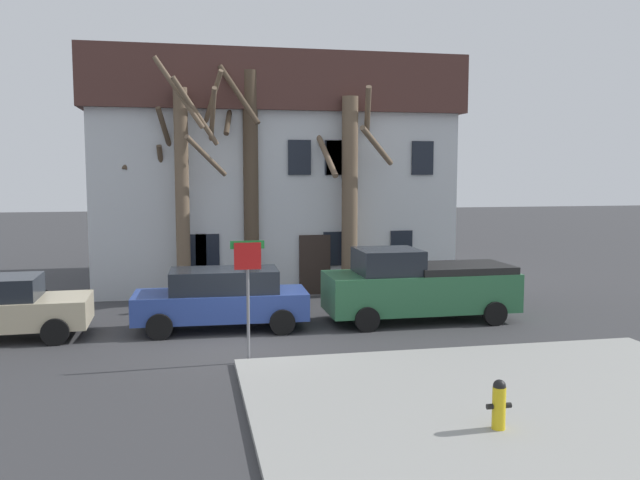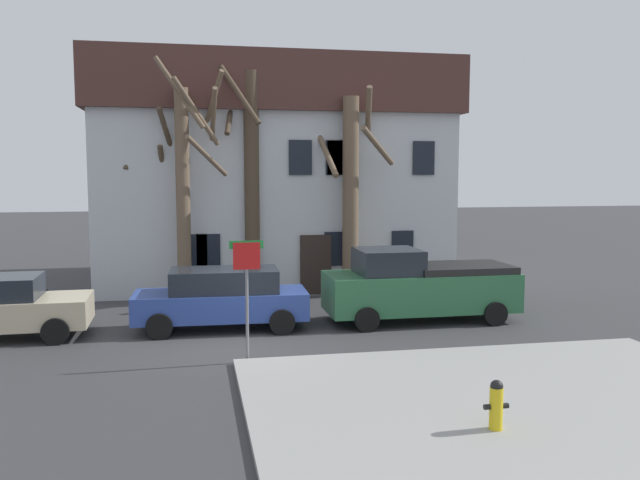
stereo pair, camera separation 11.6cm
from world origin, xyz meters
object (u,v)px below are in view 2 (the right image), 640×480
at_px(tree_bare_mid, 187,182).
at_px(street_sign_pole, 247,278).
at_px(building_main, 269,172).
at_px(tree_bare_far, 251,176).
at_px(car_blue_wagon, 222,298).
at_px(bicycle_leaning, 23,300).
at_px(fire_hydrant, 496,404).
at_px(pickup_truck_green, 419,286).
at_px(tree_bare_end, 351,191).
at_px(tree_bare_near, 150,206).

height_order(tree_bare_mid, street_sign_pole, tree_bare_mid).
relative_size(building_main, tree_bare_far, 1.71).
xyz_separation_m(car_blue_wagon, bicycle_leaning, (-5.95, 3.46, -0.50)).
bearing_deg(fire_hydrant, pickup_truck_green, 79.11).
height_order(pickup_truck_green, street_sign_pole, street_sign_pole).
xyz_separation_m(car_blue_wagon, fire_hydrant, (4.04, -8.28, -0.33)).
xyz_separation_m(pickup_truck_green, bicycle_leaning, (-11.58, 3.52, -0.65)).
xyz_separation_m(tree_bare_mid, tree_bare_end, (5.55, 0.12, -0.34)).
relative_size(tree_bare_near, fire_hydrant, 7.76).
xyz_separation_m(tree_bare_end, fire_hydrant, (-0.59, -12.43, -3.09)).
distance_m(tree_bare_mid, fire_hydrant, 13.71).
bearing_deg(building_main, tree_bare_far, -104.47).
bearing_deg(tree_bare_end, building_main, 115.78).
xyz_separation_m(tree_bare_near, tree_bare_mid, (1.24, -1.10, 0.83)).
height_order(tree_bare_far, tree_bare_end, tree_bare_far).
bearing_deg(street_sign_pole, car_blue_wagon, 97.15).
distance_m(fire_hydrant, street_sign_pole, 6.29).
height_order(tree_bare_far, pickup_truck_green, tree_bare_far).
relative_size(building_main, street_sign_pole, 4.82).
height_order(tree_bare_near, pickup_truck_green, tree_bare_near).
distance_m(tree_bare_far, tree_bare_end, 3.47).
bearing_deg(tree_bare_far, tree_bare_end, -8.61).
height_order(building_main, car_blue_wagon, building_main).
bearing_deg(bicycle_leaning, tree_bare_near, 23.63).
distance_m(tree_bare_mid, street_sign_pole, 7.75).
bearing_deg(tree_bare_mid, tree_bare_far, 16.30).
relative_size(building_main, fire_hydrant, 16.25).
bearing_deg(tree_bare_mid, building_main, 56.25).
distance_m(tree_bare_near, street_sign_pole, 8.92).
relative_size(fire_hydrant, bicycle_leaning, 0.48).
bearing_deg(fire_hydrant, building_main, 95.67).
xyz_separation_m(tree_bare_mid, pickup_truck_green, (6.54, -4.08, -2.96)).
bearing_deg(bicycle_leaning, car_blue_wagon, -30.18).
xyz_separation_m(tree_bare_end, car_blue_wagon, (-4.63, -4.15, -2.76)).
distance_m(tree_bare_near, tree_bare_mid, 1.85).
xyz_separation_m(fire_hydrant, street_sign_pole, (-3.62, 4.95, 1.40)).
bearing_deg(tree_bare_mid, pickup_truck_green, -31.96).
relative_size(building_main, bicycle_leaning, 7.78).
xyz_separation_m(tree_bare_far, pickup_truck_green, (4.38, -4.71, -3.15)).
bearing_deg(car_blue_wagon, tree_bare_mid, 102.89).
xyz_separation_m(tree_bare_near, tree_bare_end, (6.79, -0.98, 0.49)).
bearing_deg(tree_bare_end, tree_bare_mid, -178.78).
xyz_separation_m(building_main, fire_hydrant, (1.71, -17.18, -3.75)).
height_order(tree_bare_near, street_sign_pole, tree_bare_near).
bearing_deg(fire_hydrant, bicycle_leaning, 130.40).
xyz_separation_m(tree_bare_near, street_sign_pole, (2.58, -8.46, -1.20)).
relative_size(tree_bare_far, bicycle_leaning, 4.55).
bearing_deg(bicycle_leaning, tree_bare_end, 3.68).
bearing_deg(building_main, tree_bare_end, -64.22).
height_order(tree_bare_far, fire_hydrant, tree_bare_far).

